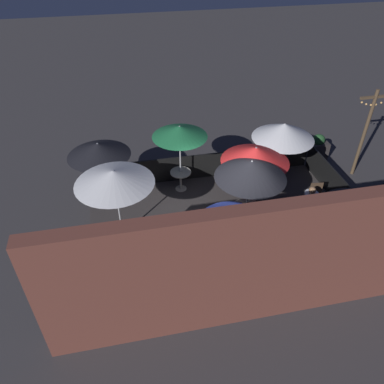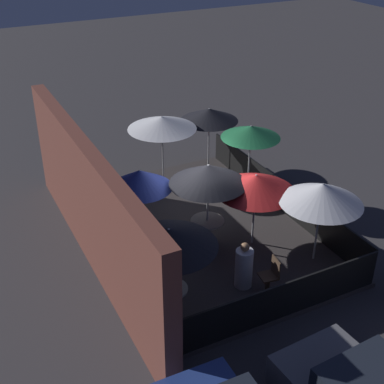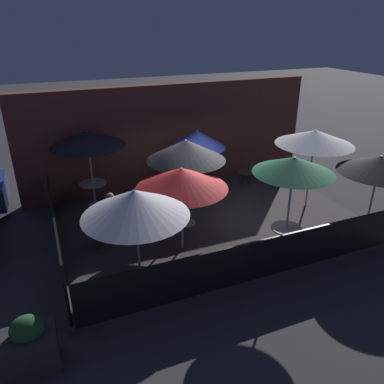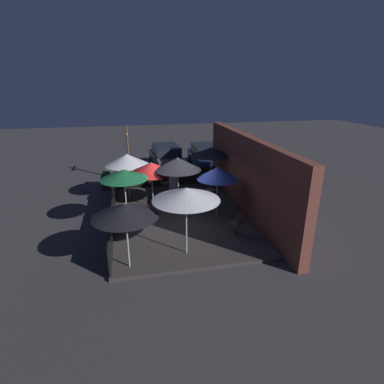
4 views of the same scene
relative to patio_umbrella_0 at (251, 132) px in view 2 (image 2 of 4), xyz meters
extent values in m
plane|color=#383538|center=(-0.94, 2.18, -2.36)|extent=(60.00, 60.00, 0.00)
cube|color=#383333|center=(-0.94, 2.18, -2.30)|extent=(8.05, 5.56, 0.12)
cube|color=brown|center=(-0.94, 5.19, -0.66)|extent=(9.65, 0.36, 3.41)
cube|color=black|center=(-0.94, -0.56, -1.77)|extent=(7.85, 0.05, 0.95)
cube|color=black|center=(-4.92, 2.18, -1.77)|extent=(0.05, 5.36, 0.95)
cylinder|color=#B2B2B7|center=(0.00, 0.00, -1.03)|extent=(0.05, 0.05, 2.43)
cone|color=#1E6B3D|center=(0.00, 0.00, 0.01)|extent=(1.76, 1.76, 0.36)
cylinder|color=#B2B2B7|center=(-1.58, 2.26, -1.06)|extent=(0.05, 0.05, 2.36)
cone|color=black|center=(-1.58, 2.26, -0.14)|extent=(2.02, 2.02, 0.53)
cylinder|color=#B2B2B7|center=(-3.70, 4.32, -1.10)|extent=(0.05, 0.05, 2.29)
cone|color=black|center=(-3.70, 4.32, -0.16)|extent=(2.08, 2.08, 0.42)
cylinder|color=#B2B2B7|center=(2.54, 0.01, -1.18)|extent=(0.05, 0.05, 2.12)
cone|color=black|center=(2.54, 0.01, -0.33)|extent=(1.96, 1.96, 0.42)
cylinder|color=#B2B2B7|center=(2.12, 1.90, -1.08)|extent=(0.05, 0.05, 2.31)
cone|color=silver|center=(2.12, 1.90, -0.13)|extent=(2.17, 2.17, 0.40)
cylinder|color=#B2B2B7|center=(-2.12, 1.16, -1.20)|extent=(0.05, 0.05, 2.08)
cone|color=red|center=(-2.12, 1.16, -0.40)|extent=(2.11, 2.11, 0.48)
cylinder|color=#B2B2B7|center=(-0.63, 3.75, -1.18)|extent=(0.05, 0.05, 2.12)
cone|color=#283893|center=(-0.63, 3.75, -0.37)|extent=(1.71, 1.71, 0.51)
cylinder|color=#B2B2B7|center=(-3.46, 0.12, -1.14)|extent=(0.05, 0.05, 2.21)
cone|color=silver|center=(-3.46, 0.12, -0.30)|extent=(2.07, 2.07, 0.53)
cylinder|color=#9E998E|center=(0.00, 0.00, -2.23)|extent=(0.39, 0.39, 0.02)
cylinder|color=#9E998E|center=(0.00, 0.00, -1.90)|extent=(0.08, 0.08, 0.68)
cylinder|color=#9E998E|center=(0.00, 0.00, -1.54)|extent=(0.70, 0.70, 0.04)
cylinder|color=#9E998E|center=(-1.58, 2.26, -2.23)|extent=(0.50, 0.50, 0.02)
cylinder|color=#9E998E|center=(-1.58, 2.26, -1.90)|extent=(0.08, 0.08, 0.69)
cylinder|color=#9E998E|center=(-1.58, 2.26, -1.54)|extent=(0.90, 0.90, 0.04)
cylinder|color=#9E998E|center=(-3.70, 4.32, -2.23)|extent=(0.43, 0.43, 0.02)
cylinder|color=#9E998E|center=(-3.70, 4.32, -1.89)|extent=(0.08, 0.08, 0.70)
cylinder|color=#9E998E|center=(-3.70, 4.32, -1.52)|extent=(0.78, 0.78, 0.04)
cube|color=#4C3828|center=(1.22, 3.97, -2.03)|extent=(0.11, 0.11, 0.42)
cube|color=#4C3828|center=(1.22, 3.97, -1.80)|extent=(0.55, 0.55, 0.04)
cube|color=#4C3828|center=(1.37, 4.07, -1.56)|extent=(0.23, 0.36, 0.44)
cube|color=#4C3828|center=(-4.03, 1.95, -2.02)|extent=(0.09, 0.09, 0.44)
cube|color=#4C3828|center=(-4.03, 1.95, -1.79)|extent=(0.45, 0.45, 0.04)
cube|color=#4C3828|center=(-4.06, 1.77, -1.55)|extent=(0.40, 0.08, 0.44)
cylinder|color=silver|center=(-3.56, 2.33, -1.73)|extent=(0.51, 0.51, 1.01)
sphere|color=#9E704C|center=(-3.56, 2.33, -1.12)|extent=(0.21, 0.21, 0.21)
cylinder|color=black|center=(-7.20, 1.92, -2.04)|extent=(0.65, 0.22, 0.64)
camera|label=1|loc=(1.74, 10.26, 5.59)|focal=35.00mm
camera|label=2|loc=(-12.15, 8.04, 6.06)|focal=50.00mm
camera|label=3|loc=(-4.88, -6.08, 2.79)|focal=35.00mm
camera|label=4|loc=(10.73, 0.24, 3.16)|focal=28.00mm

